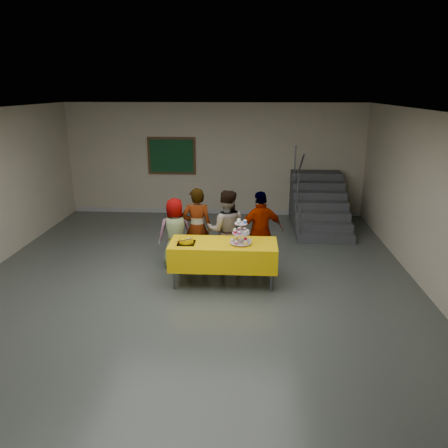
% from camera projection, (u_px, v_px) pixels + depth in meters
% --- Properties ---
extents(room_shell, '(10.00, 10.04, 3.02)m').
position_uv_depth(room_shell, '(189.00, 170.00, 6.84)').
color(room_shell, '#4C514C').
rests_on(room_shell, ground).
extents(bake_table, '(1.88, 0.78, 0.77)m').
position_uv_depth(bake_table, '(223.00, 254.00, 7.69)').
color(bake_table, '#595960').
rests_on(bake_table, ground).
extents(cupcake_stand, '(0.38, 0.38, 0.44)m').
position_uv_depth(cupcake_stand, '(241.00, 234.00, 7.52)').
color(cupcake_stand, silver).
rests_on(cupcake_stand, bake_table).
extents(bear_cake, '(0.32, 0.36, 0.12)m').
position_uv_depth(bear_cake, '(186.00, 240.00, 7.58)').
color(bear_cake, black).
rests_on(bear_cake, bake_table).
extents(schoolchild_a, '(0.76, 0.61, 1.36)m').
position_uv_depth(schoolchild_a, '(175.00, 233.00, 8.43)').
color(schoolchild_a, slate).
rests_on(schoolchild_a, ground).
extents(schoolchild_b, '(0.60, 0.42, 1.57)m').
position_uv_depth(schoolchild_b, '(197.00, 228.00, 8.40)').
color(schoolchild_b, '#5C5C65').
rests_on(schoolchild_b, ground).
extents(schoolchild_c, '(0.77, 0.61, 1.55)m').
position_uv_depth(schoolchild_c, '(226.00, 230.00, 8.29)').
color(schoolchild_c, slate).
rests_on(schoolchild_c, ground).
extents(schoolchild_d, '(0.98, 0.64, 1.54)m').
position_uv_depth(schoolchild_d, '(261.00, 231.00, 8.22)').
color(schoolchild_d, slate).
rests_on(schoolchild_d, ground).
extents(staircase, '(1.30, 2.40, 2.04)m').
position_uv_depth(staircase, '(318.00, 206.00, 11.09)').
color(staircase, '#424447').
rests_on(staircase, ground).
extents(noticeboard, '(1.30, 0.05, 1.00)m').
position_uv_depth(noticeboard, '(172.00, 156.00, 11.78)').
color(noticeboard, '#472B16').
rests_on(noticeboard, ground).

